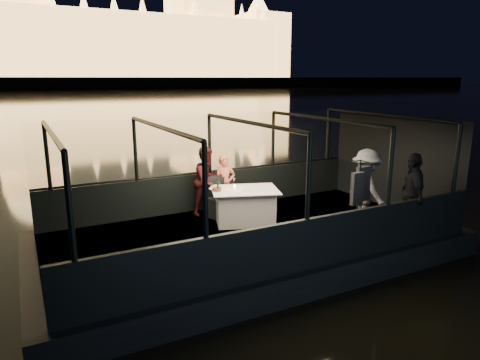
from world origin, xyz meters
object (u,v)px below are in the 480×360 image
chair_port_right (228,196)px  passenger_stripe (366,190)px  coat_stand (358,197)px  wine_bottle (218,185)px  passenger_dark (412,196)px  person_woman_coral (225,182)px  chair_port_left (218,198)px  person_man_maroon (208,183)px  dining_table_central (245,206)px

chair_port_right → passenger_stripe: bearing=-48.8°
chair_port_right → coat_stand: coat_stand is taller
chair_port_right → wine_bottle: (-0.51, -0.59, 0.47)m
passenger_dark → coat_stand: bearing=-74.3°
passenger_stripe → passenger_dark: (0.47, -0.78, 0.00)m
chair_port_right → wine_bottle: 0.91m
coat_stand → person_woman_coral: (-1.50, 2.90, -0.15)m
person_woman_coral → coat_stand: bearing=-49.9°
wine_bottle → person_woman_coral: bearing=56.3°
chair_port_left → passenger_stripe: bearing=-55.6°
person_man_maroon → wine_bottle: (-0.12, -0.86, 0.17)m
dining_table_central → passenger_stripe: (2.10, -1.51, 0.47)m
dining_table_central → chair_port_right: 0.68m
coat_stand → chair_port_right: bearing=120.0°
chair_port_right → chair_port_left: bearing=-173.3°
passenger_dark → person_woman_coral: bearing=-109.9°
passenger_dark → dining_table_central: bearing=-100.9°
person_woman_coral → wine_bottle: (-0.55, -0.82, 0.17)m
passenger_stripe → wine_bottle: (-2.70, 1.60, 0.06)m
dining_table_central → chair_port_left: 0.73m
coat_stand → wine_bottle: (-2.05, 2.08, 0.02)m
person_man_maroon → passenger_dark: bearing=-68.2°
passenger_stripe → passenger_dark: passenger_dark is taller
person_woman_coral → passenger_dark: bearing=-37.8°
chair_port_right → person_man_maroon: size_ratio=0.54×
coat_stand → dining_table_central: bearing=126.1°
chair_port_right → wine_bottle: size_ratio=3.16×
chair_port_left → person_man_maroon: (-0.11, 0.33, 0.30)m
person_man_maroon → passenger_stripe: passenger_stripe is taller
passenger_stripe → wine_bottle: passenger_stripe is taller
chair_port_left → person_man_maroon: person_man_maroon is taller
coat_stand → person_man_maroon: bearing=123.4°
chair_port_right → person_woman_coral: size_ratio=0.63×
passenger_dark → chair_port_left: bearing=-104.0°
chair_port_left → person_woman_coral: bearing=27.2°
passenger_dark → wine_bottle: 3.97m
dining_table_central → person_man_maroon: 1.13m
chair_port_left → passenger_stripe: 3.29m
chair_port_left → passenger_dark: bearing=-59.5°
dining_table_central → passenger_stripe: bearing=-35.7°
dining_table_central → passenger_dark: bearing=-41.6°
chair_port_right → dining_table_central: bearing=-86.5°
person_man_maroon → dining_table_central: bearing=-84.5°
person_man_maroon → wine_bottle: person_man_maroon is taller
chair_port_right → person_man_maroon: 0.57m
chair_port_right → wine_bottle: wine_bottle is taller
chair_port_left → passenger_dark: (2.95, -2.91, 0.40)m
person_woman_coral → person_man_maroon: person_man_maroon is taller
chair_port_left → wine_bottle: size_ratio=3.35×
coat_stand → person_man_maroon: (-1.93, 2.94, -0.15)m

